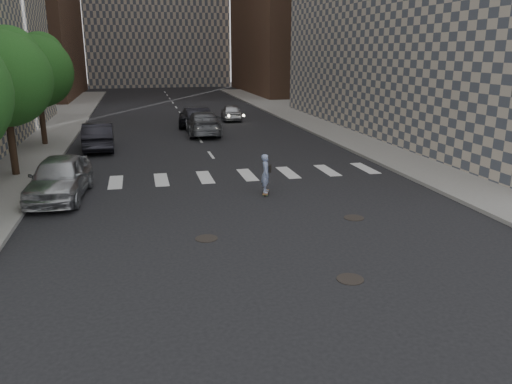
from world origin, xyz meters
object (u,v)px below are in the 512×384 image
tree_c (38,68)px  silver_sedan (60,177)px  skateboarder (266,173)px  traffic_car_e (196,118)px  traffic_car_d (231,112)px  traffic_car_a (98,136)px  tree_b (5,74)px  traffic_car_c (194,117)px  traffic_car_b (203,123)px

tree_c → silver_sedan: 13.00m
skateboarder → traffic_car_e: skateboarder is taller
silver_sedan → traffic_car_d: bearing=67.7°
traffic_car_a → tree_b: bearing=58.9°
traffic_car_c → traffic_car_d: bearing=-137.7°
tree_c → traffic_car_a: 5.43m
traffic_car_c → traffic_car_e: 1.50m
traffic_car_d → traffic_car_e: (-3.41, -4.00, 0.13)m
tree_c → traffic_car_b: 10.87m
tree_b → traffic_car_b: tree_b is taller
traffic_car_a → traffic_car_d: size_ratio=1.23×
skateboarder → traffic_car_c: size_ratio=0.34×
skateboarder → traffic_car_c: skateboarder is taller
traffic_car_a → traffic_car_c: bearing=-130.5°
silver_sedan → traffic_car_a: bearing=90.2°
tree_b → traffic_car_e: (9.79, 12.86, -3.84)m
skateboarder → silver_sedan: 8.15m
tree_c → traffic_car_d: tree_c is taller
tree_b → traffic_car_d: bearing=51.9°
skateboarder → traffic_car_b: bearing=110.9°
traffic_car_c → traffic_car_d: 4.21m
tree_b → traffic_car_e: 16.62m
silver_sedan → traffic_car_e: (7.34, 17.05, -0.04)m
tree_c → traffic_car_c: 12.35m
traffic_car_a → traffic_car_d: traffic_car_a is taller
tree_c → silver_sedan: tree_c is taller
tree_b → skateboarder: (10.50, -5.50, -3.78)m
skateboarder → traffic_car_a: skateboarder is taller
silver_sedan → traffic_car_a: 10.21m
silver_sedan → skateboarder: bearing=-4.5°
tree_b → tree_c: 8.00m
tree_b → traffic_car_d: size_ratio=1.68×
silver_sedan → traffic_car_d: silver_sedan is taller
traffic_car_a → skateboarder: bearing=119.7°
silver_sedan → traffic_car_b: (7.50, 14.24, -0.04)m
traffic_car_b → silver_sedan: bearing=64.5°
traffic_car_d → traffic_car_c: bearing=42.6°
traffic_car_b → traffic_car_e: 2.81m
traffic_car_b → traffic_car_d: bearing=-113.3°
tree_b → skateboarder: size_ratio=3.98×
tree_b → traffic_car_b: size_ratio=1.19×
traffic_car_e → tree_c: bearing=24.4°
tree_b → silver_sedan: (2.45, -4.19, -3.80)m
traffic_car_b → traffic_car_c: size_ratio=1.12×
traffic_car_a → traffic_car_c: 10.64m
skateboarder → traffic_car_d: (2.71, 22.36, -0.20)m
traffic_car_a → traffic_car_b: traffic_car_b is taller
silver_sedan → traffic_car_b: silver_sedan is taller
skateboarder → traffic_car_e: 18.38m
skateboarder → traffic_car_b: size_ratio=0.30×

